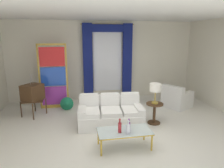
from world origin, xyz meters
The scene contains 15 objects.
ground_plane centered at (0.00, 0.00, 0.00)m, with size 16.00×16.00×0.00m, color silver.
wall_rear centered at (0.00, 3.06, 1.50)m, with size 8.00×0.12×3.00m, color silver.
ceiling_slab centered at (0.00, 0.80, 3.02)m, with size 8.00×7.60×0.04m, color white.
curtained_window centered at (0.15, 2.89, 1.74)m, with size 2.00×0.17×2.70m.
couch_white_long centered at (-0.20, 0.42, 0.30)m, with size 1.82×1.06×0.86m.
coffee_table centered at (-0.12, -0.86, 0.37)m, with size 1.18×0.57×0.41m.
bottle_blue_decanter centered at (-0.03, -0.89, 0.52)m, with size 0.06×0.06×0.28m.
bottle_crystal_tall centered at (-0.25, -0.94, 0.54)m, with size 0.07×0.07×0.32m.
bottle_amber_squat centered at (-0.08, -1.02, 0.53)m, with size 0.08×0.08×0.31m.
vintage_tv centered at (-2.44, 1.51, 0.73)m, with size 0.75×0.77×1.35m.
armchair_white centered at (2.32, 1.39, 0.29)m, with size 1.11×1.10×0.80m.
stained_glass_divider centered at (-1.85, 2.13, 1.06)m, with size 0.95×0.05×2.20m.
peacock_figurine centered at (-1.44, 1.75, 0.22)m, with size 0.44×0.60×0.50m.
round_side_table centered at (1.03, 0.24, 0.36)m, with size 0.48×0.48×0.59m.
table_lamp_brass centered at (1.03, 0.24, 1.03)m, with size 0.32×0.32×0.57m.
Camera 1 is at (-1.17, -4.87, 2.44)m, focal length 32.73 mm.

